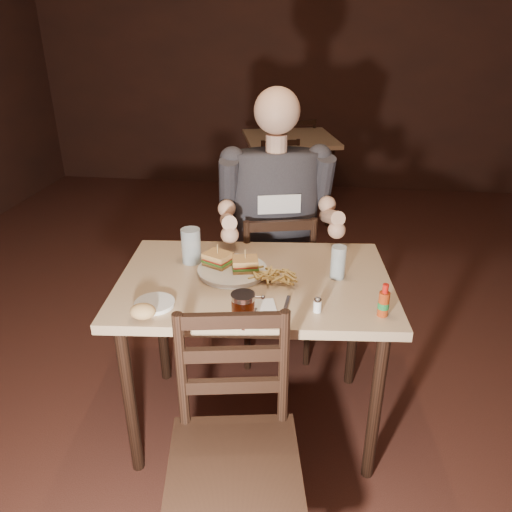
# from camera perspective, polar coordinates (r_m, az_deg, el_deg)

# --- Properties ---
(room_shell) EXTENTS (7.00, 7.00, 7.00)m
(room_shell) POSITION_cam_1_polar(r_m,az_deg,el_deg) (2.14, 4.75, 16.06)
(room_shell) COLOR black
(room_shell) RESTS_ON ground
(main_table) EXTENTS (1.19, 0.85, 0.77)m
(main_table) POSITION_cam_1_polar(r_m,az_deg,el_deg) (2.12, -0.17, -4.69)
(main_table) COLOR tan
(main_table) RESTS_ON ground
(bg_table) EXTENTS (0.97, 0.97, 0.77)m
(bg_table) POSITION_cam_1_polar(r_m,az_deg,el_deg) (4.74, 3.86, 12.39)
(bg_table) COLOR tan
(bg_table) RESTS_ON ground
(chair_far) EXTENTS (0.50, 0.53, 0.88)m
(chair_far) POSITION_cam_1_polar(r_m,az_deg,el_deg) (2.74, 2.04, -3.05)
(chair_far) COLOR black
(chair_far) RESTS_ON ground
(chair_near) EXTENTS (0.49, 0.53, 0.91)m
(chair_near) POSITION_cam_1_polar(r_m,az_deg,el_deg) (1.73, -2.50, -22.89)
(chair_near) COLOR black
(chair_near) RESTS_ON ground
(bg_chair_far) EXTENTS (0.53, 0.55, 0.85)m
(bg_chair_far) POSITION_cam_1_polar(r_m,az_deg,el_deg) (5.33, 4.19, 11.05)
(bg_chair_far) COLOR black
(bg_chair_far) RESTS_ON ground
(bg_chair_near) EXTENTS (0.49, 0.51, 0.82)m
(bg_chair_near) POSITION_cam_1_polar(r_m,az_deg,el_deg) (4.28, 3.25, 7.24)
(bg_chair_near) COLOR black
(bg_chair_near) RESTS_ON ground
(diner) EXTENTS (0.68, 0.59, 1.02)m
(diner) POSITION_cam_1_polar(r_m,az_deg,el_deg) (2.49, 2.40, 7.01)
(diner) COLOR #2E2D33
(diner) RESTS_ON chair_far
(dinner_plate) EXTENTS (0.31, 0.31, 0.02)m
(dinner_plate) POSITION_cam_1_polar(r_m,az_deg,el_deg) (2.12, -2.71, -1.76)
(dinner_plate) COLOR white
(dinner_plate) RESTS_ON main_table
(sandwich_left) EXTENTS (0.14, 0.13, 0.10)m
(sandwich_left) POSITION_cam_1_polar(r_m,az_deg,el_deg) (2.13, -4.40, 0.03)
(sandwich_left) COLOR tan
(sandwich_left) RESTS_ON dinner_plate
(sandwich_right) EXTENTS (0.12, 0.11, 0.09)m
(sandwich_right) POSITION_cam_1_polar(r_m,az_deg,el_deg) (2.08, -1.24, -0.58)
(sandwich_right) COLOR tan
(sandwich_right) RESTS_ON dinner_plate
(fries_pile) EXTENTS (0.23, 0.18, 0.04)m
(fries_pile) POSITION_cam_1_polar(r_m,az_deg,el_deg) (2.04, 1.93, -2.05)
(fries_pile) COLOR #EEC86B
(fries_pile) RESTS_ON dinner_plate
(ketchup_dollop) EXTENTS (0.04, 0.04, 0.01)m
(ketchup_dollop) POSITION_cam_1_polar(r_m,az_deg,el_deg) (2.04, 1.12, -2.40)
(ketchup_dollop) COLOR maroon
(ketchup_dollop) RESTS_ON dinner_plate
(glass_left) EXTENTS (0.09, 0.09, 0.16)m
(glass_left) POSITION_cam_1_polar(r_m,az_deg,el_deg) (2.20, -7.42, 1.16)
(glass_left) COLOR silver
(glass_left) RESTS_ON main_table
(glass_right) EXTENTS (0.07, 0.07, 0.14)m
(glass_right) POSITION_cam_1_polar(r_m,az_deg,el_deg) (2.08, 9.37, -0.72)
(glass_right) COLOR silver
(glass_right) RESTS_ON main_table
(hot_sauce) EXTENTS (0.04, 0.04, 0.13)m
(hot_sauce) POSITION_cam_1_polar(r_m,az_deg,el_deg) (1.85, 14.42, -4.89)
(hot_sauce) COLOR #933110
(hot_sauce) RESTS_ON main_table
(salt_shaker) EXTENTS (0.03, 0.03, 0.05)m
(salt_shaker) POSITION_cam_1_polar(r_m,az_deg,el_deg) (1.85, 7.04, -5.60)
(salt_shaker) COLOR white
(salt_shaker) RESTS_ON main_table
(syrup_dispenser) EXTENTS (0.10, 0.10, 0.11)m
(syrup_dispenser) POSITION_cam_1_polar(r_m,az_deg,el_deg) (1.77, -1.47, -5.96)
(syrup_dispenser) COLOR #933110
(syrup_dispenser) RESTS_ON main_table
(napkin) EXTENTS (0.17, 0.16, 0.00)m
(napkin) POSITION_cam_1_polar(r_m,az_deg,el_deg) (1.87, 0.13, -6.00)
(napkin) COLOR white
(napkin) RESTS_ON main_table
(knife) EXTENTS (0.03, 0.22, 0.01)m
(knife) POSITION_cam_1_polar(r_m,az_deg,el_deg) (1.85, 3.30, -6.29)
(knife) COLOR silver
(knife) RESTS_ON napkin
(fork) EXTENTS (0.04, 0.15, 0.00)m
(fork) POSITION_cam_1_polar(r_m,az_deg,el_deg) (1.80, -0.72, -7.17)
(fork) COLOR silver
(fork) RESTS_ON napkin
(side_plate) EXTENTS (0.16, 0.16, 0.01)m
(side_plate) POSITION_cam_1_polar(r_m,az_deg,el_deg) (1.92, -11.51, -5.45)
(side_plate) COLOR white
(side_plate) RESTS_ON main_table
(bread_roll) EXTENTS (0.10, 0.08, 0.06)m
(bread_roll) POSITION_cam_1_polar(r_m,az_deg,el_deg) (1.82, -12.80, -6.19)
(bread_roll) COLOR tan
(bread_roll) RESTS_ON side_plate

